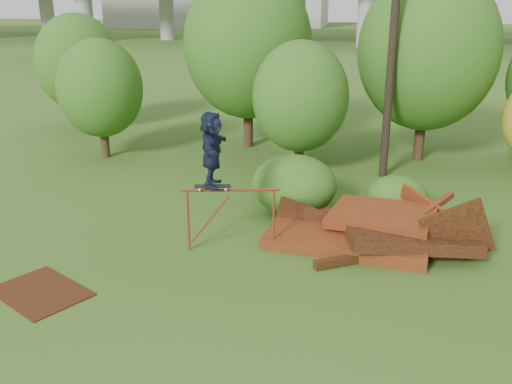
% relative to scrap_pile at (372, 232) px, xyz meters
% --- Properties ---
extents(ground, '(240.00, 240.00, 0.00)m').
position_rel_scrap_pile_xyz_m(ground, '(-2.04, -3.09, -0.34)').
color(ground, '#2D5116').
rests_on(ground, ground).
extents(scrap_pile, '(5.77, 3.56, 1.90)m').
position_rel_scrap_pile_xyz_m(scrap_pile, '(0.00, 0.00, 0.00)').
color(scrap_pile, '#43190C').
rests_on(scrap_pile, ground).
extents(grind_rail, '(2.38, 0.66, 1.63)m').
position_rel_scrap_pile_xyz_m(grind_rail, '(-3.48, -1.08, 0.83)').
color(grind_rail, maroon).
rests_on(grind_rail, ground).
extents(skateboard, '(0.92, 0.45, 0.09)m').
position_rel_scrap_pile_xyz_m(skateboard, '(-3.91, -1.19, 1.36)').
color(skateboard, black).
rests_on(skateboard, grind_rail).
extents(skater, '(0.79, 1.77, 1.84)m').
position_rel_scrap_pile_xyz_m(skater, '(-3.91, -1.19, 2.30)').
color(skater, '#151E35').
rests_on(skater, skateboard).
extents(flat_plate, '(2.50, 2.27, 0.03)m').
position_rel_scrap_pile_xyz_m(flat_plate, '(-7.01, -4.11, -0.33)').
color(flat_plate, '#3D1D0D').
rests_on(flat_plate, ground).
extents(tree_0, '(3.26, 3.26, 4.60)m').
position_rel_scrap_pile_xyz_m(tree_0, '(-10.52, 6.24, 2.38)').
color(tree_0, black).
rests_on(tree_0, ground).
extents(tree_1, '(5.18, 5.18, 7.21)m').
position_rel_scrap_pile_xyz_m(tree_1, '(-5.35, 9.04, 3.88)').
color(tree_1, black).
rests_on(tree_1, ground).
extents(tree_2, '(3.34, 3.34, 4.71)m').
position_rel_scrap_pile_xyz_m(tree_2, '(-2.72, 5.64, 2.44)').
color(tree_2, black).
rests_on(tree_2, ground).
extents(tree_3, '(5.14, 5.14, 7.13)m').
position_rel_scrap_pile_xyz_m(tree_3, '(1.58, 8.45, 3.83)').
color(tree_3, black).
rests_on(tree_3, ground).
extents(tree_6, '(3.83, 3.83, 5.36)m').
position_rel_scrap_pile_xyz_m(tree_6, '(-13.67, 10.41, 2.80)').
color(tree_6, black).
rests_on(tree_6, ground).
extents(shrub_left, '(2.51, 2.32, 1.74)m').
position_rel_scrap_pile_xyz_m(shrub_left, '(-2.32, 1.81, 0.53)').
color(shrub_left, '#205516').
rests_on(shrub_left, ground).
extents(shrub_right, '(1.77, 1.62, 1.25)m').
position_rel_scrap_pile_xyz_m(shrub_right, '(0.63, 2.04, 0.28)').
color(shrub_right, '#205516').
rests_on(shrub_right, ground).
extents(utility_pole, '(1.40, 0.28, 9.54)m').
position_rel_scrap_pile_xyz_m(utility_pole, '(0.25, 5.99, 4.50)').
color(utility_pole, black).
rests_on(utility_pole, ground).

